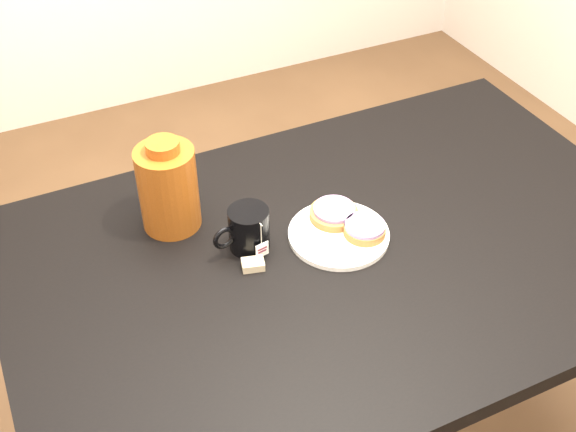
{
  "coord_description": "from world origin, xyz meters",
  "views": [
    {
      "loc": [
        -0.58,
        -0.95,
        1.78
      ],
      "look_at": [
        -0.1,
        0.08,
        0.81
      ],
      "focal_mm": 45.0,
      "sensor_mm": 36.0,
      "label": 1
    }
  ],
  "objects_px": {
    "mug": "(248,229)",
    "teabag_pouch": "(253,264)",
    "bagel_front": "(365,229)",
    "bagel_package": "(168,187)",
    "plate": "(339,234)",
    "table": "(343,274)",
    "bagel_back": "(334,213)"
  },
  "relations": [
    {
      "from": "table",
      "to": "bagel_package",
      "type": "height_order",
      "value": "bagel_package"
    },
    {
      "from": "bagel_package",
      "to": "teabag_pouch",
      "type": "bearing_deg",
      "value": -63.2
    },
    {
      "from": "plate",
      "to": "table",
      "type": "bearing_deg",
      "value": -95.22
    },
    {
      "from": "plate",
      "to": "bagel_package",
      "type": "distance_m",
      "value": 0.37
    },
    {
      "from": "table",
      "to": "bagel_front",
      "type": "distance_m",
      "value": 0.12
    },
    {
      "from": "bagel_back",
      "to": "teabag_pouch",
      "type": "height_order",
      "value": "bagel_back"
    },
    {
      "from": "table",
      "to": "bagel_front",
      "type": "height_order",
      "value": "bagel_front"
    },
    {
      "from": "bagel_front",
      "to": "mug",
      "type": "distance_m",
      "value": 0.25
    },
    {
      "from": "bagel_front",
      "to": "mug",
      "type": "xyz_separation_m",
      "value": [
        -0.23,
        0.08,
        0.02
      ]
    },
    {
      "from": "teabag_pouch",
      "to": "bagel_package",
      "type": "relative_size",
      "value": 0.21
    },
    {
      "from": "plate",
      "to": "teabag_pouch",
      "type": "distance_m",
      "value": 0.2
    },
    {
      "from": "table",
      "to": "teabag_pouch",
      "type": "relative_size",
      "value": 31.11
    },
    {
      "from": "mug",
      "to": "teabag_pouch",
      "type": "height_order",
      "value": "mug"
    },
    {
      "from": "plate",
      "to": "mug",
      "type": "height_order",
      "value": "mug"
    },
    {
      "from": "plate",
      "to": "bagel_package",
      "type": "bearing_deg",
      "value": 147.38
    },
    {
      "from": "bagel_back",
      "to": "teabag_pouch",
      "type": "bearing_deg",
      "value": -165.11
    },
    {
      "from": "mug",
      "to": "teabag_pouch",
      "type": "distance_m",
      "value": 0.08
    },
    {
      "from": "bagel_front",
      "to": "plate",
      "type": "bearing_deg",
      "value": 151.31
    },
    {
      "from": "bagel_front",
      "to": "mug",
      "type": "height_order",
      "value": "mug"
    },
    {
      "from": "bagel_package",
      "to": "bagel_front",
      "type": "bearing_deg",
      "value": -32.11
    },
    {
      "from": "mug",
      "to": "bagel_package",
      "type": "xyz_separation_m",
      "value": [
        -0.12,
        0.14,
        0.05
      ]
    },
    {
      "from": "bagel_front",
      "to": "bagel_package",
      "type": "bearing_deg",
      "value": 147.89
    },
    {
      "from": "bagel_back",
      "to": "teabag_pouch",
      "type": "relative_size",
      "value": 2.4
    },
    {
      "from": "plate",
      "to": "bagel_package",
      "type": "relative_size",
      "value": 1.01
    },
    {
      "from": "bagel_front",
      "to": "bagel_package",
      "type": "relative_size",
      "value": 0.49
    },
    {
      "from": "table",
      "to": "bagel_package",
      "type": "xyz_separation_m",
      "value": [
        -0.3,
        0.23,
        0.18
      ]
    },
    {
      "from": "plate",
      "to": "bagel_front",
      "type": "relative_size",
      "value": 2.09
    },
    {
      "from": "table",
      "to": "teabag_pouch",
      "type": "xyz_separation_m",
      "value": [
        -0.2,
        0.02,
        0.09
      ]
    },
    {
      "from": "bagel_back",
      "to": "teabag_pouch",
      "type": "distance_m",
      "value": 0.22
    },
    {
      "from": "table",
      "to": "mug",
      "type": "xyz_separation_m",
      "value": [
        -0.18,
        0.09,
        0.13
      ]
    },
    {
      "from": "bagel_front",
      "to": "teabag_pouch",
      "type": "xyz_separation_m",
      "value": [
        -0.25,
        0.02,
        -0.02
      ]
    },
    {
      "from": "bagel_back",
      "to": "bagel_front",
      "type": "xyz_separation_m",
      "value": [
        0.03,
        -0.07,
        0.0
      ]
    }
  ]
}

